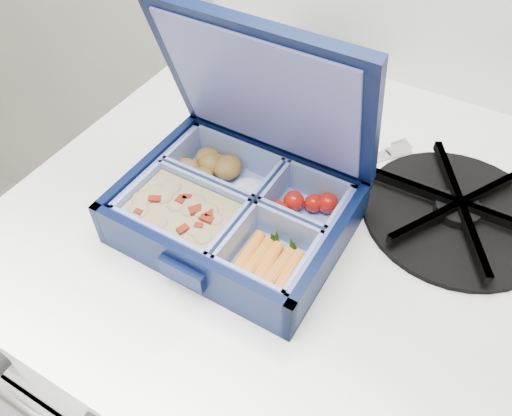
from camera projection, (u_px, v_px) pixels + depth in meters
The scene contains 5 objects.
stove at pixel (300, 372), 0.87m from camera, with size 0.60×0.60×0.90m, color white, non-canonical shape.
bento_box at pixel (235, 212), 0.49m from camera, with size 0.21×0.17×0.05m, color #050F32, non-canonical shape.
burner_grate at pixel (458, 208), 0.51m from camera, with size 0.19×0.19×0.03m, color black.
burner_grate_rear at pixel (297, 89), 0.65m from camera, with size 0.17×0.17×0.02m, color black.
fork at pixel (337, 169), 0.56m from camera, with size 0.02×0.17×0.01m, color silver, non-canonical shape.
Camera 1 is at (0.55, 1.32, 1.29)m, focal length 35.00 mm.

